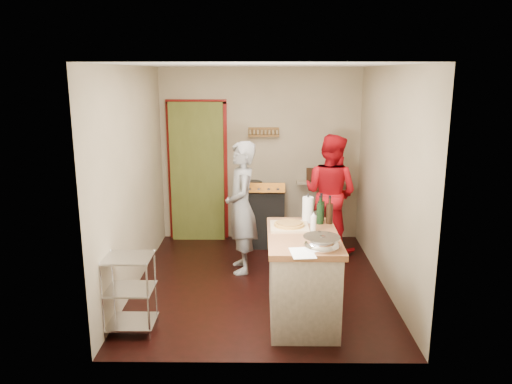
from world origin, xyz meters
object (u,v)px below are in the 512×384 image
stove (263,215)px  wire_shelving (130,290)px  person_stripe (241,208)px  person_red (330,193)px  island (303,274)px

stove → wire_shelving: bearing=-116.9°
person_stripe → person_red: 1.48m
wire_shelving → person_red: bearing=46.5°
wire_shelving → person_stripe: bearing=56.8°
island → person_red: (0.56, 2.09, 0.36)m
stove → person_red: bearing=-13.2°
person_stripe → person_red: (1.24, 0.81, -0.00)m
person_red → wire_shelving: bearing=82.9°
person_stripe → island: bearing=19.6°
wire_shelving → person_red: 3.33m
stove → island: size_ratio=0.77×
person_red → stove: bearing=23.2°
stove → person_stripe: (-0.29, -1.03, 0.40)m
stove → island: bearing=-80.3°
stove → person_stripe: size_ratio=0.59×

